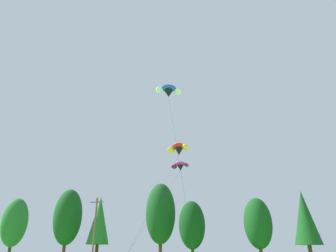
{
  "coord_description": "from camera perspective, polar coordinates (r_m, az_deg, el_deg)",
  "views": [
    {
      "loc": [
        9.58,
        -2.65,
        2.11
      ],
      "look_at": [
        0.41,
        21.58,
        12.8
      ],
      "focal_mm": 32.28,
      "sensor_mm": 36.0,
      "label": 1
    }
  ],
  "objects": [
    {
      "name": "parafoil_kite_high_red_yellow",
      "position": [
        39.14,
        2.01,
        -4.3
      ],
      "size": [
        3.37,
        11.11,
        13.44
      ],
      "color": "red"
    },
    {
      "name": "treeline_tree_d",
      "position": [
        60.47,
        -1.41,
        -16.13
      ],
      "size": [
        5.69,
        5.69,
        14.42
      ],
      "color": "#472D19",
      "rests_on": "ground_plane"
    },
    {
      "name": "parafoil_kite_mid_blue_white",
      "position": [
        39.18,
        0.12,
        6.65
      ],
      "size": [
        7.93,
        13.16,
        20.39
      ],
      "color": "blue"
    },
    {
      "name": "treeline_tree_b",
      "position": [
        65.46,
        -18.4,
        -15.94
      ],
      "size": [
        5.48,
        5.48,
        13.65
      ],
      "color": "#472D19",
      "rests_on": "ground_plane"
    },
    {
      "name": "parafoil_kite_far_magenta",
      "position": [
        36.71,
        2.3,
        -7.52
      ],
      "size": [
        3.4,
        9.24,
        10.47
      ],
      "color": "#D12893"
    },
    {
      "name": "treeline_tree_e",
      "position": [
        55.48,
        4.54,
        -18.11
      ],
      "size": [
        4.57,
        4.57,
        10.27
      ],
      "color": "#472D19",
      "rests_on": "ground_plane"
    },
    {
      "name": "treeline_tree_f",
      "position": [
        54.92,
        16.61,
        -17.16
      ],
      "size": [
        4.61,
        4.61,
        10.42
      ],
      "color": "#472D19",
      "rests_on": "ground_plane"
    },
    {
      "name": "treeline_tree_c",
      "position": [
        62.92,
        -12.87,
        -16.95
      ],
      "size": [
        4.25,
        4.25,
        12.03
      ],
      "color": "#472D19",
      "rests_on": "ground_plane"
    },
    {
      "name": "treeline_tree_a",
      "position": [
        73.32,
        -26.99,
        -15.89
      ],
      "size": [
        5.15,
        5.15,
        12.42
      ],
      "color": "#472D19",
      "rests_on": "ground_plane"
    },
    {
      "name": "utility_pole",
      "position": [
        47.8,
        -13.71,
        -18.37
      ],
      "size": [
        2.2,
        0.26,
        9.46
      ],
      "color": "brown",
      "rests_on": "ground_plane"
    },
    {
      "name": "treeline_tree_g",
      "position": [
        53.63,
        24.41,
        -15.41
      ],
      "size": [
        4.02,
        4.02,
        11.0
      ],
      "color": "#472D19",
      "rests_on": "ground_plane"
    }
  ]
}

